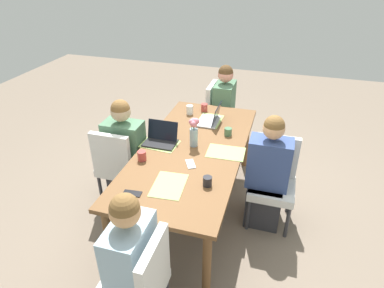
{
  "coord_description": "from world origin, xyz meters",
  "views": [
    {
      "loc": [
        2.69,
        0.8,
        2.45
      ],
      "look_at": [
        0.0,
        0.0,
        0.81
      ],
      "focal_mm": 31.15,
      "sensor_mm": 36.0,
      "label": 1
    }
  ],
  "objects_px": {
    "person_far_left_mid": "(267,178)",
    "coffee_mug_far_left": "(142,156)",
    "person_head_right_left_far": "(133,271)",
    "flower_vase": "(194,130)",
    "chair_near_left_near": "(118,163)",
    "coffee_mug_near_left": "(228,132)",
    "coffee_mug_centre_left": "(207,181)",
    "phone_black": "(132,193)",
    "dining_table": "(192,155)",
    "coffee_mug_centre_right": "(204,107)",
    "coffee_mug_near_right": "(190,110)",
    "phone_silver": "(191,164)",
    "chair_head_right_left_far": "(140,284)",
    "person_head_left_right_near": "(224,113)",
    "chair_far_left_mid": "(273,177)",
    "person_near_left_near": "(126,158)",
    "laptop_head_left_right_near": "(211,119)",
    "laptop_near_left_near": "(161,139)",
    "chair_head_left_right_near": "(219,113)"
  },
  "relations": [
    {
      "from": "flower_vase",
      "to": "laptop_head_left_right_near",
      "type": "height_order",
      "value": "flower_vase"
    },
    {
      "from": "chair_head_left_right_near",
      "to": "phone_black",
      "type": "xyz_separation_m",
      "value": [
        2.25,
        -0.22,
        0.26
      ]
    },
    {
      "from": "person_head_right_left_far",
      "to": "flower_vase",
      "type": "distance_m",
      "value": 1.45
    },
    {
      "from": "person_head_right_left_far",
      "to": "coffee_mug_near_left",
      "type": "distance_m",
      "value": 1.75
    },
    {
      "from": "chair_far_left_mid",
      "to": "coffee_mug_near_left",
      "type": "bearing_deg",
      "value": -115.42
    },
    {
      "from": "coffee_mug_near_right",
      "to": "coffee_mug_centre_left",
      "type": "bearing_deg",
      "value": 22.88
    },
    {
      "from": "person_head_right_left_far",
      "to": "person_head_left_right_near",
      "type": "xyz_separation_m",
      "value": [
        -2.71,
        0.07,
        0.0
      ]
    },
    {
      "from": "person_near_left_near",
      "to": "coffee_mug_near_left",
      "type": "relative_size",
      "value": 14.55
    },
    {
      "from": "coffee_mug_centre_left",
      "to": "phone_silver",
      "type": "height_order",
      "value": "coffee_mug_centre_left"
    },
    {
      "from": "chair_far_left_mid",
      "to": "laptop_near_left_near",
      "type": "xyz_separation_m",
      "value": [
        0.1,
        -1.14,
        0.3
      ]
    },
    {
      "from": "person_head_right_left_far",
      "to": "phone_silver",
      "type": "distance_m",
      "value": 1.09
    },
    {
      "from": "flower_vase",
      "to": "coffee_mug_near_left",
      "type": "distance_m",
      "value": 0.44
    },
    {
      "from": "person_near_left_near",
      "to": "phone_silver",
      "type": "bearing_deg",
      "value": 72.58
    },
    {
      "from": "person_far_left_mid",
      "to": "coffee_mug_far_left",
      "type": "relative_size",
      "value": 12.87
    },
    {
      "from": "person_head_left_right_near",
      "to": "laptop_head_left_right_near",
      "type": "relative_size",
      "value": 3.73
    },
    {
      "from": "dining_table",
      "to": "coffee_mug_far_left",
      "type": "xyz_separation_m",
      "value": [
        0.33,
        -0.38,
        0.12
      ]
    },
    {
      "from": "flower_vase",
      "to": "person_near_left_near",
      "type": "bearing_deg",
      "value": -83.43
    },
    {
      "from": "chair_head_right_left_far",
      "to": "coffee_mug_near_right",
      "type": "relative_size",
      "value": 8.41
    },
    {
      "from": "laptop_near_left_near",
      "to": "phone_silver",
      "type": "distance_m",
      "value": 0.49
    },
    {
      "from": "coffee_mug_near_right",
      "to": "coffee_mug_centre_left",
      "type": "distance_m",
      "value": 1.4
    },
    {
      "from": "person_near_left_near",
      "to": "phone_silver",
      "type": "distance_m",
      "value": 0.87
    },
    {
      "from": "chair_head_right_left_far",
      "to": "laptop_near_left_near",
      "type": "distance_m",
      "value": 1.49
    },
    {
      "from": "chair_far_left_mid",
      "to": "person_head_right_left_far",
      "type": "bearing_deg",
      "value": -30.21
    },
    {
      "from": "chair_head_right_left_far",
      "to": "coffee_mug_centre_left",
      "type": "distance_m",
      "value": 0.94
    },
    {
      "from": "chair_near_left_near",
      "to": "coffee_mug_centre_left",
      "type": "relative_size",
      "value": 10.75
    },
    {
      "from": "coffee_mug_centre_left",
      "to": "person_far_left_mid",
      "type": "bearing_deg",
      "value": 141.39
    },
    {
      "from": "person_far_left_mid",
      "to": "coffee_mug_far_left",
      "type": "distance_m",
      "value": 1.23
    },
    {
      "from": "person_head_left_right_near",
      "to": "coffee_mug_far_left",
      "type": "height_order",
      "value": "person_head_left_right_near"
    },
    {
      "from": "dining_table",
      "to": "phone_black",
      "type": "distance_m",
      "value": 0.86
    },
    {
      "from": "coffee_mug_centre_left",
      "to": "phone_black",
      "type": "height_order",
      "value": "coffee_mug_centre_left"
    },
    {
      "from": "person_far_left_mid",
      "to": "coffee_mug_centre_left",
      "type": "distance_m",
      "value": 0.79
    },
    {
      "from": "coffee_mug_centre_right",
      "to": "laptop_near_left_near",
      "type": "bearing_deg",
      "value": -14.31
    },
    {
      "from": "person_near_left_near",
      "to": "flower_vase",
      "type": "bearing_deg",
      "value": 96.57
    },
    {
      "from": "chair_far_left_mid",
      "to": "phone_black",
      "type": "bearing_deg",
      "value": -48.96
    },
    {
      "from": "flower_vase",
      "to": "coffee_mug_near_right",
      "type": "distance_m",
      "value": 0.75
    },
    {
      "from": "coffee_mug_centre_right",
      "to": "phone_black",
      "type": "distance_m",
      "value": 1.71
    },
    {
      "from": "chair_near_left_near",
      "to": "person_head_left_right_near",
      "type": "height_order",
      "value": "person_head_left_right_near"
    },
    {
      "from": "laptop_head_left_right_near",
      "to": "phone_black",
      "type": "xyz_separation_m",
      "value": [
        1.42,
        -0.3,
        -0.04
      ]
    },
    {
      "from": "chair_far_left_mid",
      "to": "person_head_left_right_near",
      "type": "relative_size",
      "value": 0.75
    },
    {
      "from": "person_head_left_right_near",
      "to": "phone_black",
      "type": "height_order",
      "value": "person_head_left_right_near"
    },
    {
      "from": "phone_black",
      "to": "phone_silver",
      "type": "distance_m",
      "value": 0.63
    },
    {
      "from": "chair_near_left_near",
      "to": "coffee_mug_centre_right",
      "type": "bearing_deg",
      "value": 145.4
    },
    {
      "from": "person_far_left_mid",
      "to": "person_head_left_right_near",
      "type": "distance_m",
      "value": 1.52
    },
    {
      "from": "dining_table",
      "to": "laptop_near_left_near",
      "type": "distance_m",
      "value": 0.35
    },
    {
      "from": "person_near_left_near",
      "to": "coffee_mug_centre_right",
      "type": "bearing_deg",
      "value": 145.76
    },
    {
      "from": "chair_near_left_near",
      "to": "coffee_mug_near_left",
      "type": "xyz_separation_m",
      "value": [
        -0.47,
        1.08,
        0.3
      ]
    },
    {
      "from": "coffee_mug_centre_right",
      "to": "person_near_left_near",
      "type": "bearing_deg",
      "value": -34.24
    },
    {
      "from": "chair_far_left_mid",
      "to": "phone_silver",
      "type": "distance_m",
      "value": 0.88
    },
    {
      "from": "laptop_head_left_right_near",
      "to": "coffee_mug_far_left",
      "type": "bearing_deg",
      "value": -24.59
    },
    {
      "from": "chair_far_left_mid",
      "to": "chair_head_left_right_near",
      "type": "xyz_separation_m",
      "value": [
        -1.32,
        -0.85,
        0.0
      ]
    }
  ]
}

